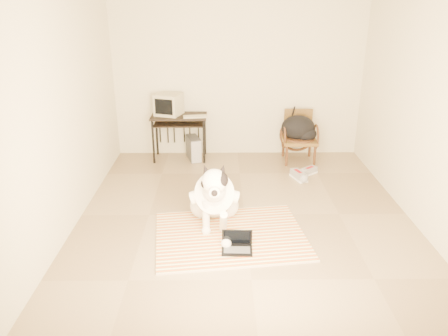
{
  "coord_description": "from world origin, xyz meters",
  "views": [
    {
      "loc": [
        -0.29,
        -4.77,
        2.53
      ],
      "look_at": [
        -0.25,
        -0.29,
        0.73
      ],
      "focal_mm": 35.0,
      "sensor_mm": 36.0,
      "label": 1
    }
  ],
  "objects_px": {
    "laptop": "(237,245)",
    "pc_tower": "(194,148)",
    "dog": "(214,197)",
    "backpack": "(299,129)",
    "computer_desk": "(179,122)",
    "crt_monitor": "(169,104)",
    "rattan_chair": "(299,136)"
  },
  "relations": [
    {
      "from": "computer_desk",
      "to": "crt_monitor",
      "type": "relative_size",
      "value": 1.85
    },
    {
      "from": "pc_tower",
      "to": "backpack",
      "type": "bearing_deg",
      "value": -3.38
    },
    {
      "from": "pc_tower",
      "to": "laptop",
      "type": "bearing_deg",
      "value": -77.55
    },
    {
      "from": "pc_tower",
      "to": "backpack",
      "type": "distance_m",
      "value": 1.72
    },
    {
      "from": "pc_tower",
      "to": "backpack",
      "type": "relative_size",
      "value": 0.79
    },
    {
      "from": "dog",
      "to": "backpack",
      "type": "xyz_separation_m",
      "value": [
        1.32,
        2.07,
        0.2
      ]
    },
    {
      "from": "computer_desk",
      "to": "laptop",
      "type": "bearing_deg",
      "value": -73.37
    },
    {
      "from": "rattan_chair",
      "to": "crt_monitor",
      "type": "bearing_deg",
      "value": 176.52
    },
    {
      "from": "computer_desk",
      "to": "pc_tower",
      "type": "height_order",
      "value": "computer_desk"
    },
    {
      "from": "dog",
      "to": "computer_desk",
      "type": "bearing_deg",
      "value": 104.95
    },
    {
      "from": "laptop",
      "to": "crt_monitor",
      "type": "height_order",
      "value": "crt_monitor"
    },
    {
      "from": "laptop",
      "to": "pc_tower",
      "type": "relative_size",
      "value": 0.76
    },
    {
      "from": "dog",
      "to": "laptop",
      "type": "height_order",
      "value": "dog"
    },
    {
      "from": "dog",
      "to": "backpack",
      "type": "relative_size",
      "value": 2.22
    },
    {
      "from": "rattan_chair",
      "to": "backpack",
      "type": "xyz_separation_m",
      "value": [
        -0.01,
        -0.06,
        0.14
      ]
    },
    {
      "from": "dog",
      "to": "pc_tower",
      "type": "xyz_separation_m",
      "value": [
        -0.36,
        2.17,
        -0.16
      ]
    },
    {
      "from": "rattan_chair",
      "to": "backpack",
      "type": "height_order",
      "value": "rattan_chair"
    },
    {
      "from": "dog",
      "to": "crt_monitor",
      "type": "xyz_separation_m",
      "value": [
        -0.75,
        2.25,
        0.55
      ]
    },
    {
      "from": "rattan_chair",
      "to": "laptop",
      "type": "bearing_deg",
      "value": -111.96
    },
    {
      "from": "computer_desk",
      "to": "crt_monitor",
      "type": "height_order",
      "value": "crt_monitor"
    },
    {
      "from": "laptop",
      "to": "backpack",
      "type": "bearing_deg",
      "value": 67.81
    },
    {
      "from": "computer_desk",
      "to": "rattan_chair",
      "type": "height_order",
      "value": "rattan_chair"
    },
    {
      "from": "dog",
      "to": "crt_monitor",
      "type": "height_order",
      "value": "crt_monitor"
    },
    {
      "from": "laptop",
      "to": "rattan_chair",
      "type": "relative_size",
      "value": 0.41
    },
    {
      "from": "backpack",
      "to": "laptop",
      "type": "bearing_deg",
      "value": -112.19
    },
    {
      "from": "computer_desk",
      "to": "backpack",
      "type": "distance_m",
      "value": 1.91
    },
    {
      "from": "dog",
      "to": "laptop",
      "type": "bearing_deg",
      "value": -67.24
    },
    {
      "from": "laptop",
      "to": "pc_tower",
      "type": "bearing_deg",
      "value": 102.45
    },
    {
      "from": "dog",
      "to": "rattan_chair",
      "type": "distance_m",
      "value": 2.51
    },
    {
      "from": "crt_monitor",
      "to": "pc_tower",
      "type": "relative_size",
      "value": 1.09
    },
    {
      "from": "computer_desk",
      "to": "crt_monitor",
      "type": "xyz_separation_m",
      "value": [
        -0.16,
        0.05,
        0.27
      ]
    },
    {
      "from": "rattan_chair",
      "to": "backpack",
      "type": "relative_size",
      "value": 1.47
    }
  ]
}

